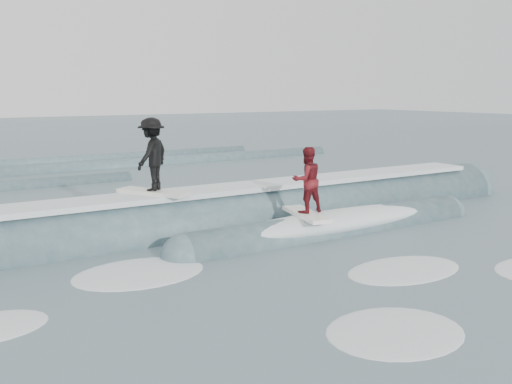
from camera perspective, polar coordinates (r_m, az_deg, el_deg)
ground at (r=13.17m, az=7.19°, el=-6.69°), size 160.00×160.00×0.00m
breaking_wave at (r=16.23m, az=-0.25°, el=-3.25°), size 22.08×3.85×2.13m
surfer_black at (r=14.93m, az=-10.35°, el=3.49°), size 1.50×2.00×1.98m
surfer_red at (r=14.76m, az=5.10°, el=0.84°), size 0.98×2.07×1.81m
whitewater at (r=12.17m, az=10.21°, el=-8.19°), size 16.91×7.02×0.10m
far_swells at (r=28.23m, az=-19.94°, el=1.75°), size 35.79×8.65×0.80m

